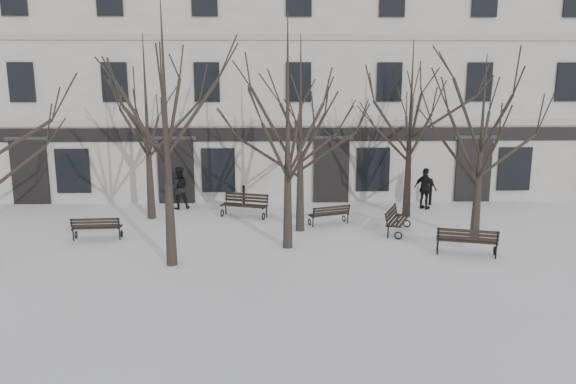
{
  "coord_description": "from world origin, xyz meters",
  "views": [
    {
      "loc": [
        0.86,
        -17.06,
        5.75
      ],
      "look_at": [
        1.41,
        3.0,
        1.52
      ],
      "focal_mm": 35.0,
      "sensor_mm": 36.0,
      "label": 1
    }
  ],
  "objects_px": {
    "tree_3": "(482,126)",
    "bench_3": "(245,204)",
    "tree_2": "(288,105)",
    "bench_4": "(329,214)",
    "bench_2": "(467,240)",
    "tree_1": "(165,105)",
    "bench_1": "(97,227)",
    "bench_5": "(396,219)"
  },
  "relations": [
    {
      "from": "bench_1",
      "to": "bench_2",
      "type": "bearing_deg",
      "value": 166.72
    },
    {
      "from": "tree_2",
      "to": "bench_4",
      "type": "distance_m",
      "value": 5.48
    },
    {
      "from": "bench_5",
      "to": "tree_1",
      "type": "bearing_deg",
      "value": 137.21
    },
    {
      "from": "tree_2",
      "to": "bench_5",
      "type": "height_order",
      "value": "tree_2"
    },
    {
      "from": "tree_2",
      "to": "bench_4",
      "type": "height_order",
      "value": "tree_2"
    },
    {
      "from": "tree_3",
      "to": "bench_3",
      "type": "bearing_deg",
      "value": 157.12
    },
    {
      "from": "bench_2",
      "to": "tree_1",
      "type": "bearing_deg",
      "value": 19.54
    },
    {
      "from": "bench_3",
      "to": "bench_4",
      "type": "height_order",
      "value": "bench_3"
    },
    {
      "from": "tree_1",
      "to": "bench_2",
      "type": "relative_size",
      "value": 3.92
    },
    {
      "from": "bench_4",
      "to": "bench_3",
      "type": "bearing_deg",
      "value": -42.3
    },
    {
      "from": "tree_3",
      "to": "bench_1",
      "type": "xyz_separation_m",
      "value": [
        -13.35,
        0.38,
        -3.55
      ]
    },
    {
      "from": "bench_3",
      "to": "bench_4",
      "type": "distance_m",
      "value": 3.61
    },
    {
      "from": "bench_2",
      "to": "bench_4",
      "type": "xyz_separation_m",
      "value": [
        -4.04,
        3.89,
        -0.08
      ]
    },
    {
      "from": "tree_3",
      "to": "bench_1",
      "type": "distance_m",
      "value": 13.82
    },
    {
      "from": "tree_1",
      "to": "bench_4",
      "type": "height_order",
      "value": "tree_1"
    },
    {
      "from": "tree_3",
      "to": "bench_5",
      "type": "height_order",
      "value": "tree_3"
    },
    {
      "from": "bench_3",
      "to": "bench_5",
      "type": "bearing_deg",
      "value": -4.98
    },
    {
      "from": "tree_1",
      "to": "bench_5",
      "type": "xyz_separation_m",
      "value": [
        7.66,
        3.39,
        -4.36
      ]
    },
    {
      "from": "tree_2",
      "to": "bench_1",
      "type": "distance_m",
      "value": 8.06
    },
    {
      "from": "bench_5",
      "to": "bench_1",
      "type": "bearing_deg",
      "value": 116.63
    },
    {
      "from": "tree_2",
      "to": "bench_2",
      "type": "height_order",
      "value": "tree_2"
    },
    {
      "from": "tree_3",
      "to": "bench_5",
      "type": "distance_m",
      "value": 4.46
    },
    {
      "from": "bench_3",
      "to": "bench_1",
      "type": "bearing_deg",
      "value": -129.8
    },
    {
      "from": "tree_2",
      "to": "bench_1",
      "type": "relative_size",
      "value": 4.46
    },
    {
      "from": "tree_1",
      "to": "tree_2",
      "type": "xyz_separation_m",
      "value": [
        3.6,
        1.67,
        -0.08
      ]
    },
    {
      "from": "tree_3",
      "to": "bench_2",
      "type": "bearing_deg",
      "value": -117.07
    },
    {
      "from": "tree_2",
      "to": "tree_1",
      "type": "bearing_deg",
      "value": -155.1
    },
    {
      "from": "bench_2",
      "to": "bench_1",
      "type": "bearing_deg",
      "value": 5.89
    },
    {
      "from": "tree_3",
      "to": "bench_4",
      "type": "relative_size",
      "value": 3.87
    },
    {
      "from": "bench_3",
      "to": "bench_2",
      "type": "bearing_deg",
      "value": -16.69
    },
    {
      "from": "tree_1",
      "to": "bench_3",
      "type": "relative_size",
      "value": 3.9
    },
    {
      "from": "bench_2",
      "to": "bench_3",
      "type": "xyz_separation_m",
      "value": [
        -7.39,
        5.24,
        0.0
      ]
    },
    {
      "from": "bench_5",
      "to": "tree_2",
      "type": "bearing_deg",
      "value": 136.27
    },
    {
      "from": "bench_1",
      "to": "bench_3",
      "type": "relative_size",
      "value": 0.86
    },
    {
      "from": "tree_1",
      "to": "tree_2",
      "type": "bearing_deg",
      "value": 24.9
    },
    {
      "from": "tree_2",
      "to": "bench_2",
      "type": "distance_m",
      "value": 7.22
    },
    {
      "from": "tree_2",
      "to": "bench_5",
      "type": "xyz_separation_m",
      "value": [
        4.06,
        1.71,
        -4.28
      ]
    },
    {
      "from": "tree_1",
      "to": "bench_5",
      "type": "height_order",
      "value": "tree_1"
    },
    {
      "from": "tree_3",
      "to": "bench_5",
      "type": "xyz_separation_m",
      "value": [
        -2.57,
        1.0,
        -3.51
      ]
    },
    {
      "from": "tree_2",
      "to": "tree_3",
      "type": "xyz_separation_m",
      "value": [
        6.63,
        0.72,
        -0.77
      ]
    },
    {
      "from": "bench_1",
      "to": "bench_3",
      "type": "height_order",
      "value": "bench_3"
    },
    {
      "from": "tree_1",
      "to": "bench_5",
      "type": "distance_m",
      "value": 9.44
    }
  ]
}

